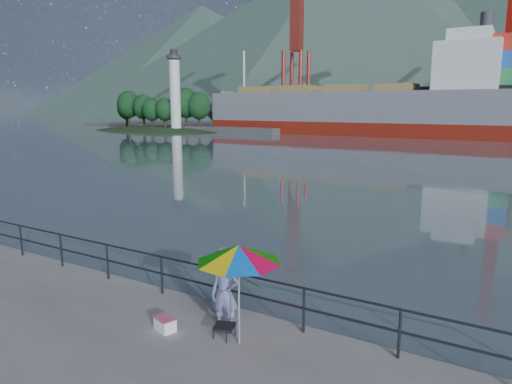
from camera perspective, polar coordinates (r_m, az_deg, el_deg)
harbor_water at (r=136.97m, az=27.22°, el=7.62°), size 500.00×280.00×0.00m
guardrail at (r=12.79m, az=-15.07°, el=-9.11°), size 22.00×0.06×1.03m
lighthouse_islet at (r=93.73m, az=-12.34°, el=7.79°), size 48.00×26.40×19.20m
fisherman at (r=9.99m, az=-3.92°, el=-12.54°), size 0.70×0.56×1.69m
beach_umbrella at (r=9.05m, az=-2.18°, el=-7.70°), size 2.12×2.12×2.10m
folding_stool at (r=10.00m, az=-3.97°, el=-16.96°), size 0.53×0.53×0.27m
cooler_bag at (r=10.45m, az=-11.30°, el=-15.93°), size 0.53×0.43×0.27m
fishing_rod at (r=11.15m, az=-2.04°, el=-14.69°), size 0.16×1.59×1.12m
bulk_carrier at (r=80.52m, az=13.67°, el=10.01°), size 53.56×9.27×14.50m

